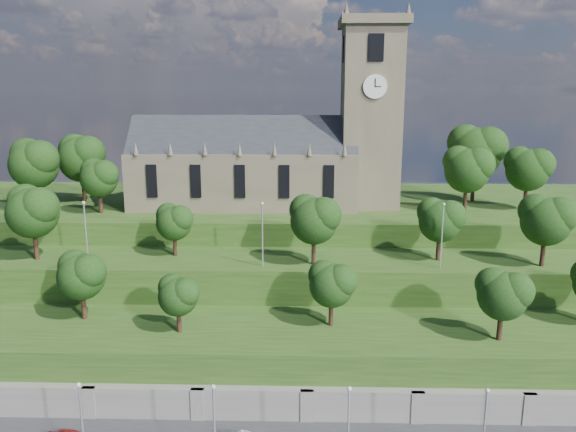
{
  "coord_description": "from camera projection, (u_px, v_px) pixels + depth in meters",
  "views": [
    {
      "loc": [
        4.53,
        -34.77,
        31.56
      ],
      "look_at": [
        2.76,
        30.0,
        16.97
      ],
      "focal_mm": 35.0,
      "sensor_mm": 36.0,
      "label": 1
    }
  ],
  "objects": [
    {
      "name": "retaining_wall",
      "position": [
        253.0,
        410.0,
        52.08
      ],
      "size": [
        160.0,
        2.1,
        5.0
      ],
      "color": "slate",
      "rests_on": "ground"
    },
    {
      "name": "embankment_lower",
      "position": [
        258.0,
        364.0,
        57.63
      ],
      "size": [
        160.0,
        12.0,
        8.0
      ],
      "primitive_type": "cube",
      "color": "#274517",
      "rests_on": "ground"
    },
    {
      "name": "embankment_upper",
      "position": [
        265.0,
        306.0,
        67.92
      ],
      "size": [
        160.0,
        10.0,
        12.0
      ],
      "primitive_type": "cube",
      "color": "#274517",
      "rests_on": "ground"
    },
    {
      "name": "hilltop",
      "position": [
        274.0,
        247.0,
        88.07
      ],
      "size": [
        160.0,
        32.0,
        15.0
      ],
      "primitive_type": "cube",
      "color": "#274517",
      "rests_on": "ground"
    },
    {
      "name": "church",
      "position": [
        277.0,
        154.0,
        80.83
      ],
      "size": [
        38.6,
        12.35,
        27.6
      ],
      "color": "brown",
      "rests_on": "hilltop"
    },
    {
      "name": "trees_lower",
      "position": [
        303.0,
        285.0,
        55.92
      ],
      "size": [
        69.57,
        8.82,
        7.32
      ],
      "color": "black",
      "rests_on": "embankment_lower"
    },
    {
      "name": "trees_upper",
      "position": [
        290.0,
        216.0,
        64.28
      ],
      "size": [
        64.93,
        7.89,
        8.88
      ],
      "color": "black",
      "rests_on": "embankment_upper"
    },
    {
      "name": "trees_hilltop",
      "position": [
        296.0,
        159.0,
        80.44
      ],
      "size": [
        75.93,
        16.38,
        11.53
      ],
      "color": "black",
      "rests_on": "hilltop"
    },
    {
      "name": "lamp_posts_promenade",
      "position": [
        214.0,
        428.0,
        41.95
      ],
      "size": [
        60.36,
        0.36,
        8.42
      ],
      "color": "#B2B2B7",
      "rests_on": "promenade"
    },
    {
      "name": "lamp_posts_upper",
      "position": [
        262.0,
        229.0,
        62.73
      ],
      "size": [
        40.36,
        0.36,
        7.45
      ],
      "color": "#B2B2B7",
      "rests_on": "embankment_upper"
    }
  ]
}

